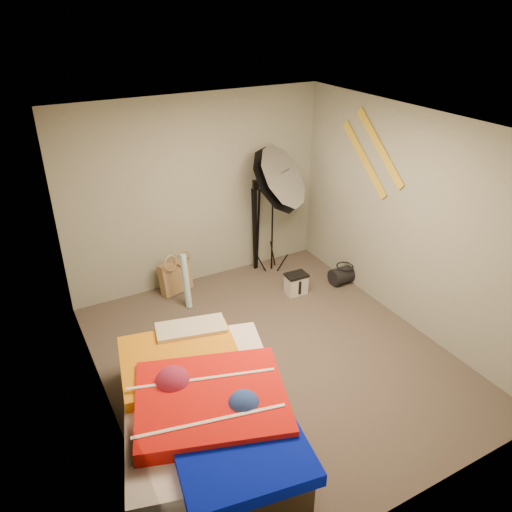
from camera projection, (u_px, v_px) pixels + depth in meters
floor at (274, 357)px, 5.45m from camera, size 4.00×4.00×0.00m
ceiling at (279, 128)px, 4.29m from camera, size 4.00×4.00×0.00m
wall_back at (197, 193)px, 6.42m from camera, size 3.50×0.00×3.50m
wall_front at (430, 379)px, 3.31m from camera, size 3.50×0.00×3.50m
wall_left at (95, 303)px, 4.12m from camera, size 0.00×4.00×4.00m
wall_right at (410, 222)px, 5.61m from camera, size 0.00×4.00×4.00m
tote_bag at (175, 277)px, 6.57m from camera, size 0.47×0.30×0.45m
wrapping_roll at (186, 281)px, 6.21m from camera, size 0.09×0.20×0.70m
camera_case at (296, 284)px, 6.56m from camera, size 0.27×0.20×0.26m
duffel_bag at (344, 275)px, 6.81m from camera, size 0.39×0.24×0.24m
wall_stripe_upper at (380, 148)px, 5.74m from camera, size 0.02×0.91×0.78m
wall_stripe_lower at (364, 159)px, 6.03m from camera, size 0.02×0.91×0.78m
bed at (205, 408)px, 4.38m from camera, size 1.85×2.36×0.58m
photo_umbrella at (276, 181)px, 6.40m from camera, size 0.95×1.09×1.94m
camera_tripod at (256, 220)px, 6.88m from camera, size 0.09×0.09×1.33m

